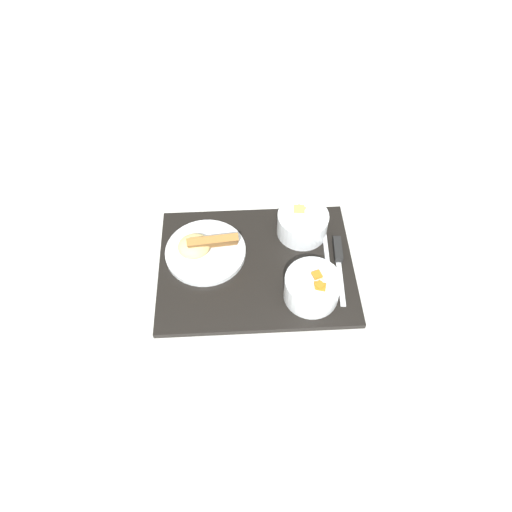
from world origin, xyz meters
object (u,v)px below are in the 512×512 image
plate_main (205,248)px  spoon (327,262)px  knife (338,255)px  bowl_salad (312,287)px  bowl_soup (303,222)px

plate_main → spoon: plate_main is taller
plate_main → spoon: 0.27m
knife → spoon: size_ratio=1.32×
bowl_salad → knife: (-0.08, -0.09, -0.03)m
bowl_salad → spoon: 0.10m
plate_main → knife: bearing=172.5°
knife → spoon: bearing=-55.8°
bowl_salad → bowl_soup: bearing=-93.0°
plate_main → knife: size_ratio=1.02×
bowl_soup → spoon: (-0.04, 0.09, -0.03)m
plate_main → knife: plate_main is taller
bowl_soup → spoon: size_ratio=0.87×
plate_main → bowl_salad: bearing=148.4°
bowl_salad → knife: size_ratio=0.66×
knife → plate_main: bearing=-90.4°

